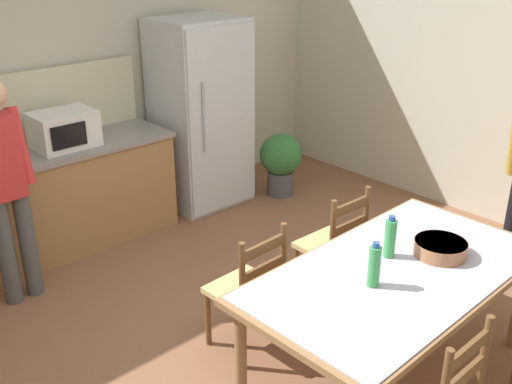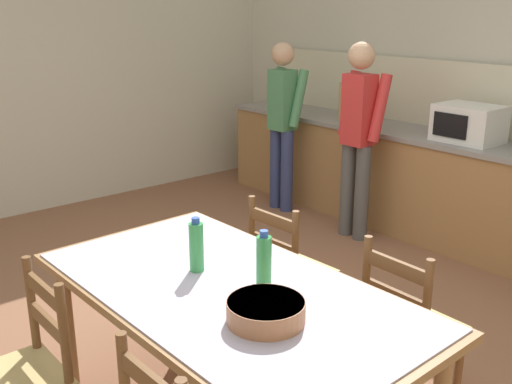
{
  "view_description": "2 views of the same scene",
  "coord_description": "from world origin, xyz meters",
  "px_view_note": "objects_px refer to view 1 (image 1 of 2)",
  "views": [
    {
      "loc": [
        -2.01,
        -2.4,
        2.58
      ],
      "look_at": [
        0.18,
        0.0,
        1.16
      ],
      "focal_mm": 42.0,
      "sensor_mm": 36.0,
      "label": 1
    },
    {
      "loc": [
        2.59,
        -2.2,
        1.99
      ],
      "look_at": [
        -0.01,
        -0.02,
        0.92
      ],
      "focal_mm": 42.0,
      "sensor_mm": 36.0,
      "label": 2
    }
  ],
  "objects_px": {
    "person_at_counter": "(5,181)",
    "dining_table": "(396,281)",
    "refrigerator": "(201,114)",
    "bottle_off_centre": "(390,238)",
    "chair_side_far_right": "(334,246)",
    "chair_side_far_left": "(249,290)",
    "microwave": "(64,129)",
    "bottle_near_centre": "(374,266)",
    "serving_bowl": "(440,247)",
    "potted_plant": "(281,160)"
  },
  "relations": [
    {
      "from": "microwave",
      "to": "dining_table",
      "type": "distance_m",
      "value": 3.02
    },
    {
      "from": "chair_side_far_right",
      "to": "chair_side_far_left",
      "type": "bearing_deg",
      "value": 2.39
    },
    {
      "from": "microwave",
      "to": "potted_plant",
      "type": "height_order",
      "value": "microwave"
    },
    {
      "from": "refrigerator",
      "to": "bottle_off_centre",
      "type": "xyz_separation_m",
      "value": [
        -0.72,
        -2.78,
        -0.03
      ]
    },
    {
      "from": "bottle_near_centre",
      "to": "person_at_counter",
      "type": "xyz_separation_m",
      "value": [
        -1.08,
        2.42,
        0.06
      ]
    },
    {
      "from": "chair_side_far_left",
      "to": "person_at_counter",
      "type": "xyz_separation_m",
      "value": [
        -0.87,
        1.62,
        0.51
      ]
    },
    {
      "from": "refrigerator",
      "to": "bottle_off_centre",
      "type": "relative_size",
      "value": 6.85
    },
    {
      "from": "chair_side_far_left",
      "to": "chair_side_far_right",
      "type": "bearing_deg",
      "value": 179.09
    },
    {
      "from": "dining_table",
      "to": "potted_plant",
      "type": "height_order",
      "value": "dining_table"
    },
    {
      "from": "chair_side_far_left",
      "to": "potted_plant",
      "type": "relative_size",
      "value": 1.36
    },
    {
      "from": "microwave",
      "to": "chair_side_far_right",
      "type": "xyz_separation_m",
      "value": [
        1.02,
        -2.11,
        -0.62
      ]
    },
    {
      "from": "dining_table",
      "to": "bottle_off_centre",
      "type": "height_order",
      "value": "bottle_off_centre"
    },
    {
      "from": "chair_side_far_right",
      "to": "potted_plant",
      "type": "height_order",
      "value": "chair_side_far_right"
    },
    {
      "from": "person_at_counter",
      "to": "dining_table",
      "type": "bearing_deg",
      "value": -151.24
    },
    {
      "from": "bottle_near_centre",
      "to": "serving_bowl",
      "type": "relative_size",
      "value": 0.84
    },
    {
      "from": "chair_side_far_right",
      "to": "serving_bowl",
      "type": "bearing_deg",
      "value": 86.27
    },
    {
      "from": "dining_table",
      "to": "bottle_near_centre",
      "type": "height_order",
      "value": "bottle_near_centre"
    },
    {
      "from": "serving_bowl",
      "to": "chair_side_far_left",
      "type": "height_order",
      "value": "chair_side_far_left"
    },
    {
      "from": "serving_bowl",
      "to": "person_at_counter",
      "type": "distance_m",
      "value": 2.99
    },
    {
      "from": "chair_side_far_left",
      "to": "bottle_near_centre",
      "type": "bearing_deg",
      "value": 102.47
    },
    {
      "from": "microwave",
      "to": "chair_side_far_right",
      "type": "relative_size",
      "value": 0.55
    },
    {
      "from": "refrigerator",
      "to": "potted_plant",
      "type": "xyz_separation_m",
      "value": [
        0.69,
        -0.43,
        -0.54
      ]
    },
    {
      "from": "bottle_near_centre",
      "to": "person_at_counter",
      "type": "distance_m",
      "value": 2.65
    },
    {
      "from": "microwave",
      "to": "bottle_near_centre",
      "type": "height_order",
      "value": "microwave"
    },
    {
      "from": "bottle_off_centre",
      "to": "chair_side_far_left",
      "type": "distance_m",
      "value": 0.97
    },
    {
      "from": "bottle_off_centre",
      "to": "serving_bowl",
      "type": "bearing_deg",
      "value": -39.18
    },
    {
      "from": "refrigerator",
      "to": "bottle_off_centre",
      "type": "height_order",
      "value": "refrigerator"
    },
    {
      "from": "bottle_off_centre",
      "to": "chair_side_far_right",
      "type": "distance_m",
      "value": 0.88
    },
    {
      "from": "refrigerator",
      "to": "bottle_near_centre",
      "type": "height_order",
      "value": "refrigerator"
    },
    {
      "from": "refrigerator",
      "to": "bottle_near_centre",
      "type": "distance_m",
      "value": 3.1
    },
    {
      "from": "chair_side_far_right",
      "to": "potted_plant",
      "type": "xyz_separation_m",
      "value": [
        1.09,
        1.67,
        -0.06
      ]
    },
    {
      "from": "bottle_near_centre",
      "to": "serving_bowl",
      "type": "distance_m",
      "value": 0.59
    },
    {
      "from": "chair_side_far_right",
      "to": "potted_plant",
      "type": "relative_size",
      "value": 1.36
    },
    {
      "from": "serving_bowl",
      "to": "chair_side_far_right",
      "type": "xyz_separation_m",
      "value": [
        0.07,
        0.89,
        -0.38
      ]
    },
    {
      "from": "chair_side_far_right",
      "to": "person_at_counter",
      "type": "bearing_deg",
      "value": -41.54
    },
    {
      "from": "dining_table",
      "to": "potted_plant",
      "type": "distance_m",
      "value": 2.92
    },
    {
      "from": "serving_bowl",
      "to": "chair_side_far_left",
      "type": "relative_size",
      "value": 0.35
    },
    {
      "from": "dining_table",
      "to": "chair_side_far_left",
      "type": "xyz_separation_m",
      "value": [
        -0.45,
        0.8,
        -0.25
      ]
    },
    {
      "from": "refrigerator",
      "to": "potted_plant",
      "type": "height_order",
      "value": "refrigerator"
    },
    {
      "from": "bottle_near_centre",
      "to": "chair_side_far_left",
      "type": "distance_m",
      "value": 0.94
    },
    {
      "from": "bottle_off_centre",
      "to": "potted_plant",
      "type": "distance_m",
      "value": 2.79
    },
    {
      "from": "bottle_off_centre",
      "to": "serving_bowl",
      "type": "distance_m",
      "value": 0.33
    },
    {
      "from": "bottle_off_centre",
      "to": "chair_side_far_right",
      "type": "height_order",
      "value": "bottle_off_centre"
    },
    {
      "from": "bottle_near_centre",
      "to": "chair_side_far_right",
      "type": "height_order",
      "value": "bottle_near_centre"
    },
    {
      "from": "serving_bowl",
      "to": "potted_plant",
      "type": "distance_m",
      "value": 2.84
    },
    {
      "from": "potted_plant",
      "to": "microwave",
      "type": "bearing_deg",
      "value": 168.02
    },
    {
      "from": "dining_table",
      "to": "potted_plant",
      "type": "relative_size",
      "value": 2.92
    },
    {
      "from": "bottle_near_centre",
      "to": "bottle_off_centre",
      "type": "distance_m",
      "value": 0.36
    },
    {
      "from": "bottle_near_centre",
      "to": "potted_plant",
      "type": "height_order",
      "value": "bottle_near_centre"
    },
    {
      "from": "bottle_near_centre",
      "to": "potted_plant",
      "type": "relative_size",
      "value": 0.4
    }
  ]
}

